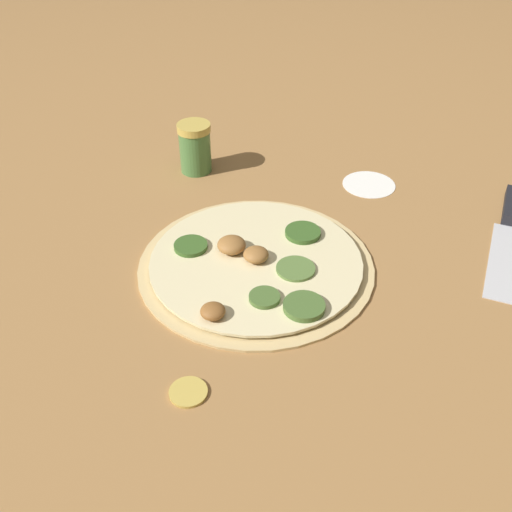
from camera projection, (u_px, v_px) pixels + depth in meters
ground_plane at (256, 266)px, 0.81m from camera, size 3.00×3.00×0.00m
pizza at (256, 263)px, 0.80m from camera, size 0.32×0.32×0.03m
knife at (509, 222)px, 0.88m from camera, size 0.27×0.11×0.02m
spice_jar at (195, 147)px, 0.98m from camera, size 0.05×0.05×0.08m
loose_cap at (188, 391)px, 0.63m from camera, size 0.04×0.04×0.01m
flour_patch at (369, 184)px, 0.97m from camera, size 0.09×0.09×0.00m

